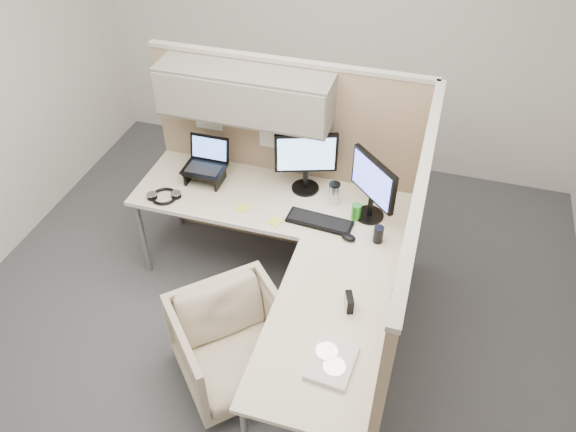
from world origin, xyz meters
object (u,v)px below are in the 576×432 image
(monitor_left, at_px, (306,158))
(keyboard, at_px, (320,222))
(desk, at_px, (286,247))
(office_chair, at_px, (234,341))

(monitor_left, xyz_separation_m, keyboard, (0.19, -0.33, -0.26))
(desk, xyz_separation_m, keyboard, (0.16, 0.25, 0.05))
(desk, relative_size, office_chair, 2.87)
(office_chair, distance_m, keyboard, 0.98)
(desk, relative_size, keyboard, 4.46)
(desk, relative_size, monitor_left, 4.29)
(desk, xyz_separation_m, office_chair, (-0.17, -0.58, -0.34))
(monitor_left, bearing_deg, office_chair, -115.72)
(office_chair, xyz_separation_m, monitor_left, (0.14, 1.16, 0.66))
(monitor_left, bearing_deg, desk, -105.73)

